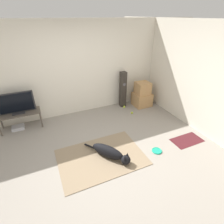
{
  "coord_description": "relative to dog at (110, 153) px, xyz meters",
  "views": [
    {
      "loc": [
        -0.94,
        -2.64,
        2.62
      ],
      "look_at": [
        0.65,
        0.89,
        0.45
      ],
      "focal_mm": 28.0,
      "sensor_mm": 36.0,
      "label": 1
    }
  ],
  "objects": [
    {
      "name": "floor_speaker",
      "position": [
        1.32,
        2.01,
        0.43
      ],
      "size": [
        0.17,
        0.18,
        1.13
      ],
      "color": "#2D2823",
      "rests_on": "ground_plane"
    },
    {
      "name": "ground_plane",
      "position": [
        -0.15,
        0.14,
        -0.14
      ],
      "size": [
        12.0,
        12.0,
        0.0
      ],
      "primitive_type": "plane",
      "color": "gray"
    },
    {
      "name": "cardboard_box_lower",
      "position": [
        1.91,
        1.79,
        0.07
      ],
      "size": [
        0.54,
        0.49,
        0.41
      ],
      "color": "tan",
      "rests_on": "ground_plane"
    },
    {
      "name": "area_rug",
      "position": [
        -0.17,
        0.09,
        -0.13
      ],
      "size": [
        1.75,
        1.23,
        0.01
      ],
      "color": "#847056",
      "rests_on": "ground_plane"
    },
    {
      "name": "game_console",
      "position": [
        -1.77,
        1.96,
        -0.1
      ],
      "size": [
        0.3,
        0.25,
        0.08
      ],
      "color": "#B7B7BC",
      "rests_on": "ground_plane"
    },
    {
      "name": "wall_back",
      "position": [
        -0.15,
        2.24,
        1.14
      ],
      "size": [
        8.0,
        0.06,
        2.55
      ],
      "color": "silver",
      "rests_on": "ground_plane"
    },
    {
      "name": "tv",
      "position": [
        -1.66,
        1.96,
        0.58
      ],
      "size": [
        0.84,
        0.2,
        0.55
      ],
      "color": "#232326",
      "rests_on": "tv_stand"
    },
    {
      "name": "tennis_ball_near_speaker",
      "position": [
        1.34,
        1.42,
        -0.1
      ],
      "size": [
        0.07,
        0.07,
        0.07
      ],
      "color": "#C6E033",
      "rests_on": "ground_plane"
    },
    {
      "name": "tennis_ball_by_boxes",
      "position": [
        1.31,
        1.86,
        -0.1
      ],
      "size": [
        0.07,
        0.07,
        0.07
      ],
      "color": "#C6E033",
      "rests_on": "ground_plane"
    },
    {
      "name": "wall_right",
      "position": [
        2.45,
        0.14,
        1.14
      ],
      "size": [
        0.06,
        8.0,
        2.55
      ],
      "color": "silver",
      "rests_on": "ground_plane"
    },
    {
      "name": "tv_stand",
      "position": [
        -1.66,
        1.96,
        0.25
      ],
      "size": [
        1.01,
        0.42,
        0.45
      ],
      "color": "brown",
      "rests_on": "ground_plane"
    },
    {
      "name": "door_mat",
      "position": [
        1.9,
        -0.23,
        -0.13
      ],
      "size": [
        0.74,
        0.41,
        0.01
      ],
      "color": "#47191E",
      "rests_on": "ground_plane"
    },
    {
      "name": "frisbee",
      "position": [
        1.01,
        -0.24,
        -0.12
      ],
      "size": [
        0.22,
        0.22,
        0.03
      ],
      "color": "#199E7A",
      "rests_on": "ground_plane"
    },
    {
      "name": "cardboard_box_upper",
      "position": [
        1.9,
        1.78,
        0.46
      ],
      "size": [
        0.42,
        0.39,
        0.37
      ],
      "color": "tan",
      "rests_on": "cardboard_box_lower"
    },
    {
      "name": "dog",
      "position": [
        0.0,
        0.0,
        0.0
      ],
      "size": [
        0.7,
        0.95,
        0.26
      ],
      "color": "black",
      "rests_on": "area_rug"
    }
  ]
}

